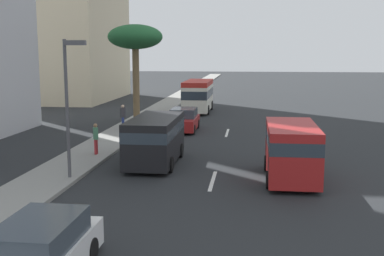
{
  "coord_description": "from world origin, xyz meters",
  "views": [
    {
      "loc": [
        -3.85,
        -1.55,
        5.46
      ],
      "look_at": [
        17.99,
        1.13,
        1.96
      ],
      "focal_mm": 44.99,
      "sensor_mm": 36.0,
      "label": 1
    }
  ],
  "objects": [
    {
      "name": "car_lead",
      "position": [
        28.95,
        3.07,
        0.74
      ],
      "size": [
        4.06,
        1.92,
        1.56
      ],
      "rotation": [
        0.0,
        0.0,
        3.14
      ],
      "color": "#A51E1E",
      "rests_on": "ground_plane"
    },
    {
      "name": "ground_plane",
      "position": [
        31.5,
        0.0,
        0.0
      ],
      "size": [
        198.0,
        198.0,
        0.0
      ],
      "primitive_type": "plane",
      "color": "#26282B"
    },
    {
      "name": "street_lamp",
      "position": [
        15.36,
        5.96,
        3.82
      ],
      "size": [
        0.24,
        0.97,
        5.82
      ],
      "color": "#4C4C51",
      "rests_on": "sidewalk_right"
    },
    {
      "name": "minibus_fifth",
      "position": [
        39.68,
        3.24,
        1.57
      ],
      "size": [
        6.61,
        2.37,
        2.85
      ],
      "rotation": [
        0.0,
        0.0,
        3.14
      ],
      "color": "silver",
      "rests_on": "ground_plane"
    },
    {
      "name": "lane_stripe_mid",
      "position": [
        16.04,
        0.0,
        0.01
      ],
      "size": [
        3.2,
        0.16,
        0.01
      ],
      "primitive_type": "cube",
      "color": "silver",
      "rests_on": "ground_plane"
    },
    {
      "name": "sidewalk_right",
      "position": [
        31.5,
        6.99,
        0.07
      ],
      "size": [
        162.0,
        2.6,
        0.15
      ],
      "primitive_type": "cube",
      "color": "gray",
      "rests_on": "ground_plane"
    },
    {
      "name": "palm_tree",
      "position": [
        32.91,
        7.37,
        6.44
      ],
      "size": [
        4.22,
        4.22,
        7.39
      ],
      "color": "brown",
      "rests_on": "sidewalk_right"
    },
    {
      "name": "pedestrian_mid_block",
      "position": [
        28.23,
        7.2,
        1.09
      ],
      "size": [
        0.37,
        0.39,
        1.71
      ],
      "rotation": [
        0.0,
        0.0,
        5.37
      ],
      "color": "navy",
      "rests_on": "sidewalk_right"
    },
    {
      "name": "car_second",
      "position": [
        6.29,
        3.36,
        0.73
      ],
      "size": [
        4.73,
        1.85,
        1.53
      ],
      "rotation": [
        0.0,
        0.0,
        3.14
      ],
      "color": "white",
      "rests_on": "ground_plane"
    },
    {
      "name": "lane_stripe_far",
      "position": [
        28.43,
        0.0,
        0.01
      ],
      "size": [
        3.2,
        0.16,
        0.01
      ],
      "primitive_type": "cube",
      "color": "silver",
      "rests_on": "ground_plane"
    },
    {
      "name": "pedestrian_near_lamp",
      "position": [
        20.04,
        6.45,
        1.04
      ],
      "size": [
        0.39,
        0.34,
        1.63
      ],
      "rotation": [
        0.0,
        0.0,
        0.47
      ],
      "color": "red",
      "rests_on": "sidewalk_right"
    },
    {
      "name": "van_third",
      "position": [
        16.63,
        -3.32,
        1.38
      ],
      "size": [
        4.89,
        2.19,
        2.4
      ],
      "color": "#A51E1E",
      "rests_on": "ground_plane"
    },
    {
      "name": "van_fourth",
      "position": [
        18.88,
        3.05,
        1.33
      ],
      "size": [
        5.4,
        2.23,
        2.31
      ],
      "rotation": [
        0.0,
        0.0,
        3.14
      ],
      "color": "black",
      "rests_on": "ground_plane"
    }
  ]
}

